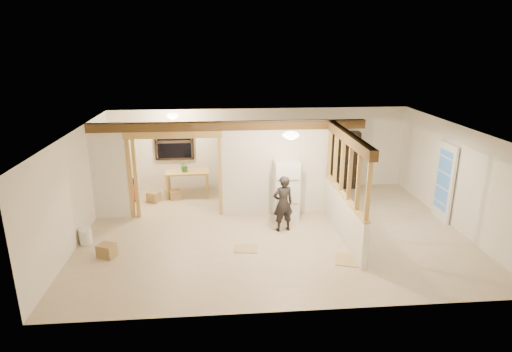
{
  "coord_description": "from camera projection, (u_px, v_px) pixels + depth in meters",
  "views": [
    {
      "loc": [
        -1.22,
        -9.45,
        4.41
      ],
      "look_at": [
        -0.38,
        0.4,
        1.29
      ],
      "focal_mm": 30.0,
      "sensor_mm": 36.0,
      "label": 1
    }
  ],
  "objects": [
    {
      "name": "floor_panel_near",
      "position": [
        349.0,
        260.0,
        9.0
      ],
      "size": [
        0.7,
        0.7,
        0.02
      ],
      "primitive_type": "cube",
      "rotation": [
        0.0,
        0.0,
        -0.3
      ],
      "color": "tan",
      "rests_on": "floor"
    },
    {
      "name": "box_util_b",
      "position": [
        154.0,
        197.0,
        12.28
      ],
      "size": [
        0.41,
        0.41,
        0.29
      ],
      "primitive_type": "cube",
      "rotation": [
        0.0,
        0.0,
        -0.42
      ],
      "color": "#9D7D4C",
      "rests_on": "floor"
    },
    {
      "name": "partition_center",
      "position": [
        275.0,
        168.0,
        11.18
      ],
      "size": [
        2.8,
        0.12,
        2.5
      ],
      "primitive_type": "cube",
      "color": "silver",
      "rests_on": "floor"
    },
    {
      "name": "ceiling_dome_main",
      "position": [
        291.0,
        135.0,
        9.21
      ],
      "size": [
        0.36,
        0.36,
        0.16
      ],
      "primitive_type": "ellipsoid",
      "color": "#FFEABF",
      "rests_on": "ceiling"
    },
    {
      "name": "wall_back",
      "position": [
        260.0,
        149.0,
        13.12
      ],
      "size": [
        9.0,
        0.01,
        2.5
      ],
      "primitive_type": "cube",
      "color": "silver",
      "rests_on": "floor"
    },
    {
      "name": "hanging_bulb",
      "position": [
        190.0,
        131.0,
        11.11
      ],
      "size": [
        0.07,
        0.07,
        0.07
      ],
      "primitive_type": "ellipsoid",
      "color": "#FFD88C",
      "rests_on": "ceiling"
    },
    {
      "name": "header_beam_right",
      "position": [
        348.0,
        138.0,
        9.44
      ],
      "size": [
        0.18,
        3.3,
        0.22
      ],
      "primitive_type": "cube",
      "color": "brown",
      "rests_on": "ceiling"
    },
    {
      "name": "ceiling",
      "position": [
        274.0,
        130.0,
        9.65
      ],
      "size": [
        9.0,
        6.5,
        0.01
      ],
      "primitive_type": "cube",
      "color": "white"
    },
    {
      "name": "stud_partition",
      "position": [
        346.0,
        169.0,
        9.65
      ],
      "size": [
        0.14,
        3.2,
        1.32
      ],
      "primitive_type": "cube",
      "color": "tan",
      "rests_on": "pony_wall"
    },
    {
      "name": "shop_vac",
      "position": [
        127.0,
        191.0,
        12.22
      ],
      "size": [
        0.65,
        0.65,
        0.66
      ],
      "primitive_type": "cylinder",
      "rotation": [
        0.0,
        0.0,
        0.32
      ],
      "color": "maroon",
      "rests_on": "floor"
    },
    {
      "name": "ceiling_dome_util",
      "position": [
        173.0,
        116.0,
        11.64
      ],
      "size": [
        0.32,
        0.32,
        0.14
      ],
      "primitive_type": "ellipsoid",
      "color": "#FFEABF",
      "rests_on": "ceiling"
    },
    {
      "name": "pony_wall",
      "position": [
        343.0,
        216.0,
        10.0
      ],
      "size": [
        0.12,
        3.2,
        1.0
      ],
      "primitive_type": "cube",
      "color": "silver",
      "rests_on": "floor"
    },
    {
      "name": "french_door",
      "position": [
        444.0,
        182.0,
        10.84
      ],
      "size": [
        0.12,
        0.86,
        2.0
      ],
      "primitive_type": "cube",
      "color": "white",
      "rests_on": "floor"
    },
    {
      "name": "bucket",
      "position": [
        86.0,
        236.0,
        9.71
      ],
      "size": [
        0.29,
        0.29,
        0.36
      ],
      "primitive_type": "cylinder",
      "rotation": [
        0.0,
        0.0,
        -0.02
      ],
      "color": "white",
      "rests_on": "floor"
    },
    {
      "name": "wall_right",
      "position": [
        457.0,
        177.0,
        10.39
      ],
      "size": [
        0.01,
        6.5,
        2.5
      ],
      "primitive_type": "cube",
      "color": "silver",
      "rests_on": "floor"
    },
    {
      "name": "partition_left_stub",
      "position": [
        109.0,
        172.0,
        10.84
      ],
      "size": [
        0.9,
        0.12,
        2.5
      ],
      "primitive_type": "cube",
      "color": "silver",
      "rests_on": "floor"
    },
    {
      "name": "window_back",
      "position": [
        174.0,
        142.0,
        12.74
      ],
      "size": [
        1.12,
        0.1,
        1.1
      ],
      "primitive_type": "cube",
      "color": "black",
      "rests_on": "wall_back"
    },
    {
      "name": "refrigerator",
      "position": [
        286.0,
        190.0,
        11.01
      ],
      "size": [
        0.62,
        0.61,
        1.52
      ],
      "primitive_type": "cube",
      "color": "white",
      "rests_on": "floor"
    },
    {
      "name": "wall_front",
      "position": [
        298.0,
        245.0,
        6.94
      ],
      "size": [
        9.0,
        0.01,
        2.5
      ],
      "primitive_type": "cube",
      "color": "silver",
      "rests_on": "floor"
    },
    {
      "name": "box_front",
      "position": [
        107.0,
        250.0,
        9.13
      ],
      "size": [
        0.44,
        0.4,
        0.29
      ],
      "primitive_type": "cube",
      "rotation": [
        0.0,
        0.0,
        -0.42
      ],
      "color": "#9D7D4C",
      "rests_on": "floor"
    },
    {
      "name": "potted_plant",
      "position": [
        185.0,
        166.0,
        12.4
      ],
      "size": [
        0.38,
        0.36,
        0.34
      ],
      "primitive_type": "imported",
      "rotation": [
        0.0,
        0.0,
        0.38
      ],
      "color": "#38692D",
      "rests_on": "work_table"
    },
    {
      "name": "floor_panel_far",
      "position": [
        246.0,
        249.0,
        9.5
      ],
      "size": [
        0.55,
        0.46,
        0.02
      ],
      "primitive_type": "cube",
      "rotation": [
        0.0,
        0.0,
        -0.11
      ],
      "color": "tan",
      "rests_on": "floor"
    },
    {
      "name": "woman",
      "position": [
        283.0,
        204.0,
        10.24
      ],
      "size": [
        0.57,
        0.44,
        1.39
      ],
      "primitive_type": "imported",
      "rotation": [
        0.0,
        0.0,
        3.39
      ],
      "color": "black",
      "rests_on": "floor"
    },
    {
      "name": "bookshelf",
      "position": [
        344.0,
        160.0,
        13.23
      ],
      "size": [
        0.89,
        0.3,
        1.78
      ],
      "primitive_type": "cube",
      "color": "black",
      "rests_on": "floor"
    },
    {
      "name": "header_beam_back",
      "position": [
        229.0,
        126.0,
        10.75
      ],
      "size": [
        7.0,
        0.18,
        0.22
      ],
      "primitive_type": "cube",
      "color": "brown",
      "rests_on": "ceiling"
    },
    {
      "name": "work_table",
      "position": [
        188.0,
        184.0,
        12.62
      ],
      "size": [
        1.26,
        0.65,
        0.78
      ],
      "primitive_type": "cube",
      "rotation": [
        0.0,
        0.0,
        0.02
      ],
      "color": "tan",
      "rests_on": "floor"
    },
    {
      "name": "doorway_frame",
      "position": [
        175.0,
        176.0,
        11.02
      ],
      "size": [
        2.46,
        0.14,
        2.2
      ],
      "primitive_type": "cube",
      "color": "tan",
      "rests_on": "floor"
    },
    {
      "name": "box_util_a",
      "position": [
        175.0,
        195.0,
        12.46
      ],
      "size": [
        0.38,
        0.35,
        0.27
      ],
      "primitive_type": "cube",
      "rotation": [
        0.0,
        0.0,
        0.29
      ],
      "color": "#9D7D4C",
      "rests_on": "floor"
    },
    {
      "name": "floor",
      "position": [
        273.0,
        231.0,
        10.4
      ],
      "size": [
        9.0,
        6.5,
        0.01
      ],
      "primitive_type": "cube",
      "color": "#C8B094",
      "rests_on": "ground"
    },
    {
      "name": "wall_left",
      "position": [
        76.0,
        188.0,
        9.66
      ],
      "size": [
        0.01,
        6.5,
        2.5
      ],
      "primitive_type": "cube",
      "color": "silver",
      "rests_on": "floor"
    }
  ]
}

